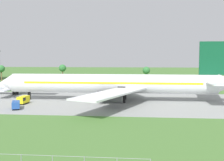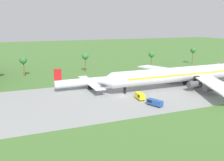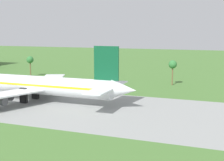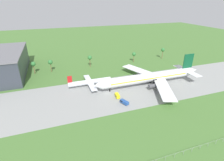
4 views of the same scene
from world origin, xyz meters
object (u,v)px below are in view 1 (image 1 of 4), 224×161
at_px(regional_aircraft, 15,87).
at_px(catering_van, 23,100).
at_px(baggage_tug, 16,105).
at_px(jet_airliner, 117,84).

height_order(regional_aircraft, catering_van, regional_aircraft).
bearing_deg(regional_aircraft, baggage_tug, -65.12).
xyz_separation_m(jet_airliner, baggage_tug, (-26.64, -16.61, -4.45)).
bearing_deg(jet_airliner, baggage_tug, -148.06).
bearing_deg(baggage_tug, regional_aircraft, 114.88).
relative_size(baggage_tug, catering_van, 1.22).
bearing_deg(catering_van, jet_airliner, 17.99).
bearing_deg(regional_aircraft, catering_van, -60.09).
bearing_deg(baggage_tug, catering_van, 98.97).
xyz_separation_m(regional_aircraft, catering_van, (11.96, -20.80, -1.74)).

